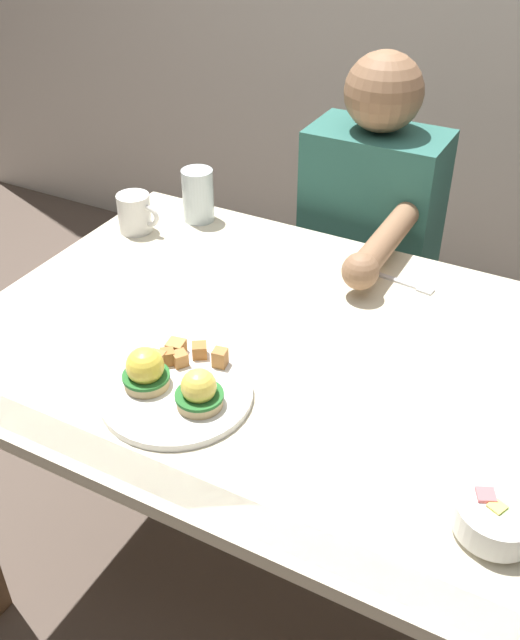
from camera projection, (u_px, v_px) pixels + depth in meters
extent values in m
plane|color=brown|center=(270.00, 574.00, 1.83)|extent=(6.00, 6.00, 0.00)
cube|color=beige|center=(274.00, 347.00, 1.41)|extent=(1.20, 0.90, 0.03)
cube|color=#B23838|center=(156.00, 478.00, 1.11)|extent=(1.20, 0.06, 0.00)
cube|color=#B23838|center=(351.00, 252.00, 1.69)|extent=(1.20, 0.06, 0.00)
cube|color=brown|center=(169.00, 321.00, 2.12)|extent=(0.06, 0.06, 0.71)
cylinder|color=white|center=(177.00, 394.00, 1.26)|extent=(0.27, 0.27, 0.01)
cylinder|color=tan|center=(147.00, 381.00, 1.27)|extent=(0.08, 0.08, 0.02)
cylinder|color=#286B2D|center=(146.00, 375.00, 1.26)|extent=(0.08, 0.08, 0.01)
sphere|color=yellow|center=(145.00, 366.00, 1.25)|extent=(0.07, 0.07, 0.07)
cylinder|color=tan|center=(200.00, 400.00, 1.22)|extent=(0.08, 0.08, 0.02)
cylinder|color=#286B2D|center=(199.00, 395.00, 1.22)|extent=(0.08, 0.08, 0.01)
sphere|color=#F7DB56|center=(199.00, 386.00, 1.21)|extent=(0.06, 0.06, 0.06)
cube|color=#B77A42|center=(180.00, 359.00, 1.31)|extent=(0.04, 0.04, 0.03)
cube|color=#AD7038|center=(167.00, 357.00, 1.31)|extent=(0.03, 0.03, 0.03)
cube|color=#B77A42|center=(157.00, 360.00, 1.30)|extent=(0.03, 0.03, 0.03)
cube|color=#B77A42|center=(220.00, 358.00, 1.31)|extent=(0.03, 0.03, 0.03)
cube|color=#AD7038|center=(199.00, 350.00, 1.33)|extent=(0.04, 0.04, 0.03)
cube|color=tan|center=(176.00, 348.00, 1.34)|extent=(0.04, 0.04, 0.03)
cylinder|color=white|center=(493.00, 530.00, 1.02)|extent=(0.10, 0.10, 0.01)
cylinder|color=white|center=(497.00, 517.00, 1.01)|extent=(0.12, 0.12, 0.04)
cube|color=#B7E093|center=(512.00, 510.00, 1.01)|extent=(0.03, 0.03, 0.02)
cube|color=#B7E093|center=(500.00, 515.00, 1.00)|extent=(0.03, 0.03, 0.03)
cube|color=#EA6B70|center=(500.00, 519.00, 1.01)|extent=(0.03, 0.03, 0.02)
cube|color=#F4A85B|center=(497.00, 509.00, 1.01)|extent=(0.03, 0.03, 0.02)
cube|color=#F4DB66|center=(496.00, 511.00, 1.00)|extent=(0.03, 0.03, 0.02)
cube|color=#EA6B70|center=(485.00, 500.00, 1.02)|extent=(0.03, 0.03, 0.03)
cube|color=#F4A85B|center=(500.00, 518.00, 1.01)|extent=(0.03, 0.03, 0.02)
cylinder|color=white|center=(134.00, 213.00, 1.75)|extent=(0.08, 0.08, 0.09)
cylinder|color=black|center=(133.00, 197.00, 1.72)|extent=(0.07, 0.07, 0.01)
torus|color=white|center=(149.00, 216.00, 1.73)|extent=(0.06, 0.01, 0.06)
cube|color=silver|center=(393.00, 279.00, 1.58)|extent=(0.12, 0.03, 0.00)
cube|color=silver|center=(425.00, 290.00, 1.55)|extent=(0.04, 0.03, 0.00)
cylinder|color=silver|center=(198.00, 195.00, 1.78)|extent=(0.08, 0.08, 0.13)
cylinder|color=silver|center=(199.00, 206.00, 1.80)|extent=(0.07, 0.07, 0.07)
cylinder|color=#33333D|center=(316.00, 374.00, 2.13)|extent=(0.11, 0.11, 0.45)
cylinder|color=#33333D|center=(373.00, 392.00, 2.06)|extent=(0.11, 0.11, 0.45)
cube|color=#2D665B|center=(371.00, 223.00, 1.89)|extent=(0.34, 0.20, 0.50)
sphere|color=#936B4C|center=(384.00, 92.00, 1.69)|extent=(0.19, 0.19, 0.19)
cylinder|color=#936B4C|center=(385.00, 240.00, 1.61)|extent=(0.06, 0.30, 0.06)
sphere|color=#936B4C|center=(360.00, 271.00, 1.50)|extent=(0.08, 0.08, 0.08)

